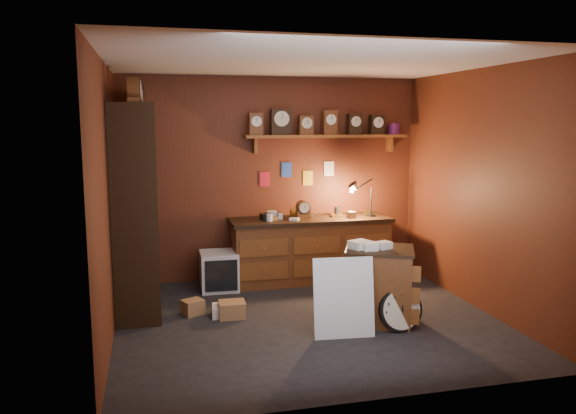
# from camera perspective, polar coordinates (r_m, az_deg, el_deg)

# --- Properties ---
(floor) EXTENTS (4.00, 4.00, 0.00)m
(floor) POSITION_cam_1_polar(r_m,az_deg,el_deg) (6.15, 2.05, -11.43)
(floor) COLOR black
(floor) RESTS_ON ground
(room_shell) EXTENTS (4.02, 3.62, 2.71)m
(room_shell) POSITION_cam_1_polar(r_m,az_deg,el_deg) (5.90, 2.28, 4.87)
(room_shell) COLOR #572614
(room_shell) RESTS_ON ground
(shelving_unit) EXTENTS (0.47, 1.60, 2.58)m
(shelving_unit) POSITION_cam_1_polar(r_m,az_deg,el_deg) (6.59, -15.46, 0.87)
(shelving_unit) COLOR black
(shelving_unit) RESTS_ON ground
(workbench) EXTENTS (2.13, 0.66, 1.36)m
(workbench) POSITION_cam_1_polar(r_m,az_deg,el_deg) (7.49, 2.29, -3.97)
(workbench) COLOR brown
(workbench) RESTS_ON ground
(low_cabinet) EXTENTS (0.88, 0.83, 0.89)m
(low_cabinet) POSITION_cam_1_polar(r_m,az_deg,el_deg) (6.05, 9.25, -7.55)
(low_cabinet) COLOR brown
(low_cabinet) RESTS_ON ground
(big_round_clock) EXTENTS (0.46, 0.16, 0.46)m
(big_round_clock) POSITION_cam_1_polar(r_m,az_deg,el_deg) (5.89, 11.36, -10.19)
(big_round_clock) COLOR black
(big_round_clock) RESTS_ON ground
(white_panel) EXTENTS (0.62, 0.22, 0.80)m
(white_panel) POSITION_cam_1_polar(r_m,az_deg,el_deg) (5.76, 5.63, -12.87)
(white_panel) COLOR silver
(white_panel) RESTS_ON ground
(mini_fridge) EXTENTS (0.47, 0.49, 0.48)m
(mini_fridge) POSITION_cam_1_polar(r_m,az_deg,el_deg) (7.19, -7.01, -6.46)
(mini_fridge) COLOR silver
(mini_fridge) RESTS_ON ground
(floor_box_a) EXTENTS (0.30, 0.25, 0.18)m
(floor_box_a) POSITION_cam_1_polar(r_m,az_deg,el_deg) (6.24, -5.71, -10.32)
(floor_box_a) COLOR #986E42
(floor_box_a) RESTS_ON ground
(floor_box_b) EXTENTS (0.22, 0.26, 0.12)m
(floor_box_b) POSITION_cam_1_polar(r_m,az_deg,el_deg) (6.29, -6.77, -10.43)
(floor_box_b) COLOR white
(floor_box_b) RESTS_ON ground
(floor_box_c) EXTENTS (0.27, 0.26, 0.16)m
(floor_box_c) POSITION_cam_1_polar(r_m,az_deg,el_deg) (6.39, -9.65, -9.99)
(floor_box_c) COLOR #986E42
(floor_box_c) RESTS_ON ground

